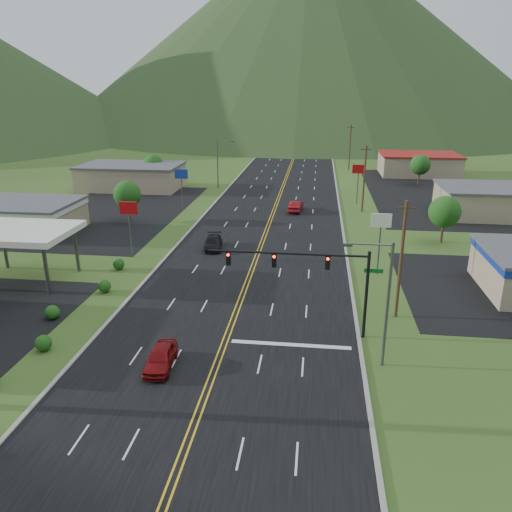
# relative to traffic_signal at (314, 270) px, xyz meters

# --- Properties ---
(ground) EXTENTS (500.00, 500.00, 0.00)m
(ground) POSITION_rel_traffic_signal_xyz_m (-6.48, -14.00, -5.33)
(ground) COLOR #2C4217
(ground) RESTS_ON ground
(road) EXTENTS (20.00, 460.00, 0.04)m
(road) POSITION_rel_traffic_signal_xyz_m (-6.48, -14.00, -5.33)
(road) COLOR black
(road) RESTS_ON ground
(curb_west) EXTENTS (0.30, 460.00, 0.14)m
(curb_west) POSITION_rel_traffic_signal_xyz_m (-16.63, -14.00, -5.33)
(curb_west) COLOR gray
(curb_west) RESTS_ON ground
(curb_east) EXTENTS (0.30, 460.00, 0.14)m
(curb_east) POSITION_rel_traffic_signal_xyz_m (3.67, -14.00, -5.33)
(curb_east) COLOR gray
(curb_east) RESTS_ON ground
(traffic_signal) EXTENTS (13.10, 0.43, 7.00)m
(traffic_signal) POSITION_rel_traffic_signal_xyz_m (0.00, 0.00, 0.00)
(traffic_signal) COLOR black
(traffic_signal) RESTS_ON ground
(streetlight_east) EXTENTS (3.28, 0.25, 9.00)m
(streetlight_east) POSITION_rel_traffic_signal_xyz_m (4.70, -4.00, -0.15)
(streetlight_east) COLOR #59595E
(streetlight_east) RESTS_ON ground
(streetlight_west) EXTENTS (3.28, 0.25, 9.00)m
(streetlight_west) POSITION_rel_traffic_signal_xyz_m (-18.16, 56.00, -0.15)
(streetlight_west) COLOR #59595E
(streetlight_west) RESTS_ON ground
(gas_canopy) EXTENTS (10.00, 8.00, 5.30)m
(gas_canopy) POSITION_rel_traffic_signal_xyz_m (-28.48, 8.00, -0.46)
(gas_canopy) COLOR white
(gas_canopy) RESTS_ON ground
(building_west_mid) EXTENTS (14.40, 10.40, 4.10)m
(building_west_mid) POSITION_rel_traffic_signal_xyz_m (-38.48, 24.00, -3.06)
(building_west_mid) COLOR tan
(building_west_mid) RESTS_ON ground
(building_west_far) EXTENTS (18.40, 11.40, 4.50)m
(building_west_far) POSITION_rel_traffic_signal_xyz_m (-34.48, 54.00, -3.07)
(building_west_far) COLOR tan
(building_west_far) RESTS_ON ground
(building_east_mid) EXTENTS (14.40, 11.40, 4.30)m
(building_east_mid) POSITION_rel_traffic_signal_xyz_m (25.52, 41.00, -3.17)
(building_east_mid) COLOR tan
(building_east_mid) RESTS_ON ground
(building_east_far) EXTENTS (16.40, 12.40, 4.50)m
(building_east_far) POSITION_rel_traffic_signal_xyz_m (21.52, 76.00, -3.07)
(building_east_far) COLOR tan
(building_east_far) RESTS_ON ground
(pole_sign_west_a) EXTENTS (2.00, 0.18, 6.40)m
(pole_sign_west_a) POSITION_rel_traffic_signal_xyz_m (-20.48, 16.00, -0.28)
(pole_sign_west_a) COLOR #59595E
(pole_sign_west_a) RESTS_ON ground
(pole_sign_west_b) EXTENTS (2.00, 0.18, 6.40)m
(pole_sign_west_b) POSITION_rel_traffic_signal_xyz_m (-20.48, 38.00, -0.28)
(pole_sign_west_b) COLOR #59595E
(pole_sign_west_b) RESTS_ON ground
(pole_sign_east_a) EXTENTS (2.00, 0.18, 6.40)m
(pole_sign_east_a) POSITION_rel_traffic_signal_xyz_m (6.52, 14.00, -0.28)
(pole_sign_east_a) COLOR #59595E
(pole_sign_east_a) RESTS_ON ground
(pole_sign_east_b) EXTENTS (2.00, 0.18, 6.40)m
(pole_sign_east_b) POSITION_rel_traffic_signal_xyz_m (6.52, 46.00, -0.28)
(pole_sign_east_b) COLOR #59595E
(pole_sign_east_b) RESTS_ON ground
(tree_west_a) EXTENTS (3.84, 3.84, 5.82)m
(tree_west_a) POSITION_rel_traffic_signal_xyz_m (-26.48, 31.00, -1.44)
(tree_west_a) COLOR #382314
(tree_west_a) RESTS_ON ground
(tree_west_b) EXTENTS (3.84, 3.84, 5.82)m
(tree_west_b) POSITION_rel_traffic_signal_xyz_m (-31.48, 58.00, -1.44)
(tree_west_b) COLOR #382314
(tree_west_b) RESTS_ON ground
(tree_east_a) EXTENTS (3.84, 3.84, 5.82)m
(tree_east_a) POSITION_rel_traffic_signal_xyz_m (15.52, 26.00, -1.44)
(tree_east_a) COLOR #382314
(tree_east_a) RESTS_ON ground
(tree_east_b) EXTENTS (3.84, 3.84, 5.82)m
(tree_east_b) POSITION_rel_traffic_signal_xyz_m (19.52, 64.00, -1.44)
(tree_east_b) COLOR #382314
(tree_east_b) RESTS_ON ground
(utility_pole_a) EXTENTS (1.60, 0.28, 10.00)m
(utility_pole_a) POSITION_rel_traffic_signal_xyz_m (7.02, 4.00, -0.20)
(utility_pole_a) COLOR #382314
(utility_pole_a) RESTS_ON ground
(utility_pole_b) EXTENTS (1.60, 0.28, 10.00)m
(utility_pole_b) POSITION_rel_traffic_signal_xyz_m (7.02, 41.00, -0.20)
(utility_pole_b) COLOR #382314
(utility_pole_b) RESTS_ON ground
(utility_pole_c) EXTENTS (1.60, 0.28, 10.00)m
(utility_pole_c) POSITION_rel_traffic_signal_xyz_m (7.02, 81.00, -0.20)
(utility_pole_c) COLOR #382314
(utility_pole_c) RESTS_ON ground
(utility_pole_d) EXTENTS (1.60, 0.28, 10.00)m
(utility_pole_d) POSITION_rel_traffic_signal_xyz_m (7.02, 121.00, -0.20)
(utility_pole_d) COLOR #382314
(utility_pole_d) RESTS_ON ground
(mountain_n) EXTENTS (220.00, 220.00, 85.00)m
(mountain_n) POSITION_rel_traffic_signal_xyz_m (-6.48, 206.00, 37.17)
(mountain_n) COLOR #20391A
(mountain_n) RESTS_ON ground
(car_red_near) EXTENTS (2.03, 4.47, 1.49)m
(car_red_near) POSITION_rel_traffic_signal_xyz_m (-10.21, -6.22, -4.59)
(car_red_near) COLOR maroon
(car_red_near) RESTS_ON ground
(car_dark_mid) EXTENTS (2.69, 5.14, 1.42)m
(car_dark_mid) POSITION_rel_traffic_signal_xyz_m (-11.96, 20.11, -4.62)
(car_dark_mid) COLOR black
(car_dark_mid) RESTS_ON ground
(car_red_far) EXTENTS (2.23, 5.11, 1.63)m
(car_red_far) POSITION_rel_traffic_signal_xyz_m (-3.09, 39.63, -4.51)
(car_red_far) COLOR maroon
(car_red_far) RESTS_ON ground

